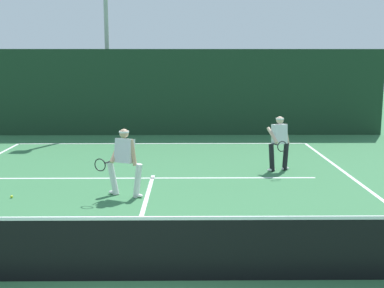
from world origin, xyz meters
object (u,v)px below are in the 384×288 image
Objects in this scene: player_near at (124,159)px; light_pole at (106,9)px; tennis_ball at (12,197)px; player_far at (279,141)px.

player_near is 11.10m from light_pole.
light_pole reaches higher than tennis_ball.
player_near is at bearing -79.14° from light_pole.
player_far is (4.04, 2.52, -0.01)m from player_near.
light_pole is (0.66, 10.20, 5.12)m from tennis_ball.
tennis_ball is (-2.58, -0.15, -0.83)m from player_near.
tennis_ball is 11.43m from light_pole.
player_far is 23.64× the size of tennis_ball.
player_near is 1.02× the size of player_far.
light_pole is at bearing -55.25° from player_near.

